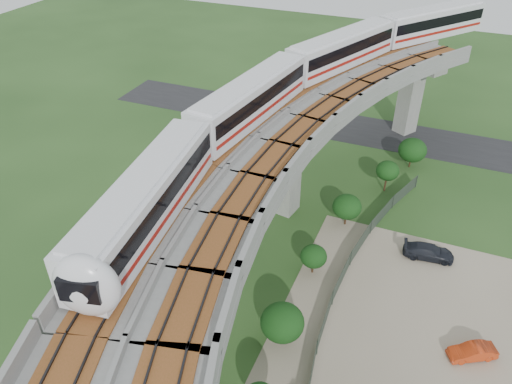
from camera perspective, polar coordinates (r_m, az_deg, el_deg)
ground at (r=42.16m, az=-2.65°, el=-9.52°), size 160.00×160.00×0.00m
dirt_lot at (r=38.65m, az=16.07°, el=-16.58°), size 18.00×26.00×0.04m
asphalt_road at (r=65.66m, az=8.42°, el=7.66°), size 60.00×8.00×0.03m
viaduct at (r=35.23m, az=2.65°, el=-0.55°), size 19.58×73.98×11.40m
metro_train at (r=46.18m, az=6.88°, el=12.71°), size 19.23×59.51×3.64m
fence at (r=39.61m, az=10.56°, el=-12.33°), size 3.87×38.73×1.50m
tree_0 at (r=57.36m, az=17.45°, el=4.59°), size 3.07×3.07×3.46m
tree_1 at (r=52.29m, az=14.81°, el=2.37°), size 2.34×2.34×3.44m
tree_2 at (r=46.85m, az=10.36°, el=-1.67°), size 2.71×2.71×3.20m
tree_3 at (r=41.45m, az=6.60°, el=-7.32°), size 2.21×2.21×2.73m
tree_4 at (r=36.00m, az=3.03°, el=-14.66°), size 3.11×3.11×3.38m
car_red at (r=39.23m, az=23.49°, el=-16.40°), size 3.48×2.68×1.10m
car_dark at (r=45.81m, az=19.13°, el=-6.46°), size 4.47×2.29×1.24m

